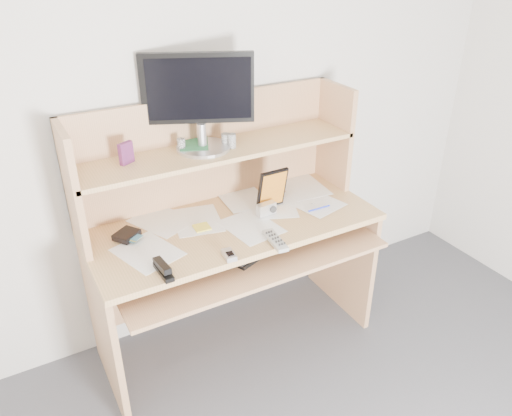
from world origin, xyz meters
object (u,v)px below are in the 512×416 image
tv_remote (275,240)px  monitor (199,99)px  game_case (272,189)px  keyboard (260,244)px  desk (227,224)px

tv_remote → monitor: (-0.14, 0.45, 0.55)m
game_case → keyboard: bearing=-137.4°
desk → game_case: desk is taller
desk → tv_remote: desk is taller
desk → monitor: monitor is taller
desk → game_case: 0.29m
tv_remote → monitor: monitor is taller
game_case → monitor: bearing=148.8°
keyboard → monitor: 0.74m
monitor → game_case: bearing=-6.0°
tv_remote → desk: bearing=109.1°
desk → game_case: bearing=-13.4°
keyboard → monitor: (-0.15, 0.31, 0.65)m
game_case → desk: bearing=165.1°
keyboard → game_case: size_ratio=2.01×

